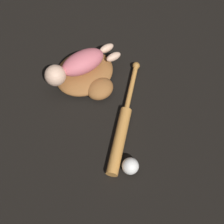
# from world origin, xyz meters

# --- Properties ---
(ground_plane) EXTENTS (6.00, 6.00, 0.00)m
(ground_plane) POSITION_xyz_m (0.00, 0.00, 0.00)
(ground_plane) COLOR black
(baseball_glove) EXTENTS (0.37, 0.37, 0.07)m
(baseball_glove) POSITION_xyz_m (-0.02, 0.05, 0.04)
(baseball_glove) COLOR #935B2D
(baseball_glove) RESTS_ON ground
(baby_figure) EXTENTS (0.39, 0.17, 0.10)m
(baby_figure) POSITION_xyz_m (0.01, 0.04, 0.12)
(baby_figure) COLOR #D16670
(baby_figure) RESTS_ON baseball_glove
(baseball_bat) EXTENTS (0.35, 0.52, 0.05)m
(baseball_bat) POSITION_xyz_m (-0.08, 0.38, 0.03)
(baseball_bat) COLOR #C6843D
(baseball_bat) RESTS_ON ground
(baseball) EXTENTS (0.07, 0.07, 0.07)m
(baseball) POSITION_xyz_m (-0.05, 0.56, 0.04)
(baseball) COLOR white
(baseball) RESTS_ON ground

